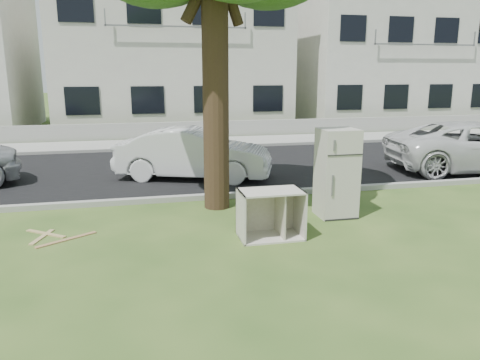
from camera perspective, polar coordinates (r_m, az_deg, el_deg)
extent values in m
plane|color=#2F4E1C|center=(8.49, 2.03, -6.47)|extent=(120.00, 120.00, 0.00)
cube|color=black|center=(14.16, -4.23, 1.53)|extent=(120.00, 7.00, 0.01)
cube|color=gray|center=(10.76, -1.33, -2.20)|extent=(120.00, 0.18, 0.12)
cube|color=gray|center=(17.63, -6.01, 3.78)|extent=(120.00, 0.18, 0.12)
cube|color=gray|center=(19.05, -6.55, 4.48)|extent=(120.00, 2.80, 0.01)
cube|color=gray|center=(20.58, -7.08, 6.08)|extent=(120.00, 0.15, 0.70)
cylinder|color=black|center=(9.67, -3.00, 11.66)|extent=(0.54, 0.54, 5.20)
cube|color=beige|center=(25.32, -8.50, 14.71)|extent=(11.00, 8.00, 7.20)
cube|color=beige|center=(28.89, 16.71, 13.51)|extent=(10.00, 8.00, 6.60)
cube|color=#595451|center=(29.14, 17.18, 20.24)|extent=(10.20, 8.16, 0.24)
cube|color=#B4B2A3|center=(9.46, 11.70, 0.84)|extent=(0.73, 0.68, 1.76)
cube|color=silver|center=(8.15, 3.75, -4.16)|extent=(1.10, 0.68, 0.85)
cube|color=#99744A|center=(8.66, -20.36, -6.83)|extent=(0.96, 0.67, 0.02)
cube|color=tan|center=(9.11, -22.59, -6.06)|extent=(0.76, 0.62, 0.02)
cube|color=tan|center=(8.96, -22.99, -6.42)|extent=(0.31, 0.75, 0.02)
imported|color=silver|center=(12.64, -5.66, 3.21)|extent=(4.38, 2.77, 1.36)
imported|color=silver|center=(15.21, 27.07, 3.64)|extent=(5.45, 3.14, 1.43)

